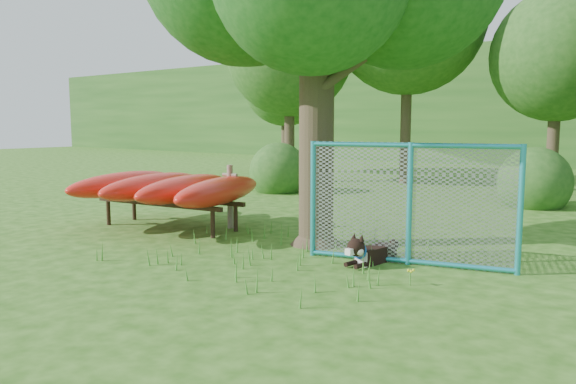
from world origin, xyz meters
The scene contains 12 objects.
ground centered at (0.00, 0.00, 0.00)m, with size 80.00×80.00×0.00m, color #235310.
wooden_post centered at (-2.05, 2.23, 0.67)m, with size 0.35×0.13×1.27m.
kayak_rack centered at (-3.01, 1.50, 0.82)m, with size 3.95×3.51×1.08m.
husky_dog centered at (1.58, 1.39, 0.18)m, with size 0.40×1.13×0.51m.
fence_section centered at (2.05, 1.73, 0.91)m, with size 3.02×0.87×3.02m.
wildflower_clump centered at (2.55, 0.74, 0.18)m, with size 0.10×0.09×0.22m.
bg_tree_a centered at (-6.50, 10.00, 4.48)m, with size 4.40×4.40×6.70m.
bg_tree_b centered at (-3.00, 12.00, 5.61)m, with size 5.20×5.20×8.22m.
bg_tree_c centered at (1.50, 13.00, 4.11)m, with size 4.00×4.00×6.12m.
bg_tree_f centered at (-9.00, 13.00, 3.73)m, with size 3.60×3.60×5.55m.
shrub_left centered at (-5.00, 7.50, 0.00)m, with size 1.80×1.80×1.80m, color #23511A.
shrub_mid centered at (2.00, 9.00, 0.00)m, with size 1.80×1.80×1.80m, color #23511A.
Camera 1 is at (5.61, -5.84, 2.10)m, focal length 35.00 mm.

